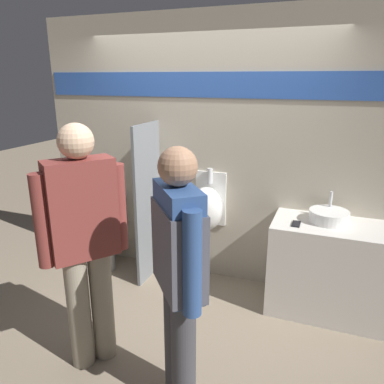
# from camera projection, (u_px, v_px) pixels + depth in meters

# --- Properties ---
(ground_plane) EXTENTS (16.00, 16.00, 0.00)m
(ground_plane) POSITION_uv_depth(u_px,v_px,m) (186.00, 298.00, 3.68)
(ground_plane) COLOR gray
(display_wall) EXTENTS (3.69, 0.07, 2.70)m
(display_wall) POSITION_uv_depth(u_px,v_px,m) (207.00, 151.00, 3.82)
(display_wall) COLOR #B2A893
(display_wall) RESTS_ON ground_plane
(sink_counter) EXTENTS (1.03, 0.57, 0.86)m
(sink_counter) POSITION_uv_depth(u_px,v_px,m) (329.00, 269.00, 3.37)
(sink_counter) COLOR silver
(sink_counter) RESTS_ON ground_plane
(sink_basin) EXTENTS (0.34, 0.34, 0.24)m
(sink_basin) POSITION_uv_depth(u_px,v_px,m) (329.00, 216.00, 3.30)
(sink_basin) COLOR white
(sink_basin) RESTS_ON sink_counter
(cell_phone) EXTENTS (0.07, 0.14, 0.01)m
(cell_phone) POSITION_uv_depth(u_px,v_px,m) (296.00, 224.00, 3.25)
(cell_phone) COLOR black
(cell_phone) RESTS_ON sink_counter
(divider_near_counter) EXTENTS (0.03, 0.53, 1.65)m
(divider_near_counter) POSITION_uv_depth(u_px,v_px,m) (148.00, 203.00, 3.90)
(divider_near_counter) COLOR slate
(divider_near_counter) RESTS_ON ground_plane
(urinal_near_counter) EXTENTS (0.34, 0.31, 1.21)m
(urinal_near_counter) POSITION_uv_depth(u_px,v_px,m) (206.00, 209.00, 3.80)
(urinal_near_counter) COLOR silver
(urinal_near_counter) RESTS_ON ground_plane
(toilet) EXTENTS (0.37, 0.53, 0.94)m
(toilet) POSITION_uv_depth(u_px,v_px,m) (102.00, 239.00, 4.24)
(toilet) COLOR white
(toilet) RESTS_ON ground_plane
(person_in_vest) EXTENTS (0.46, 0.49, 1.73)m
(person_in_vest) POSITION_uv_depth(u_px,v_px,m) (179.00, 265.00, 2.25)
(person_in_vest) COLOR #3D3D42
(person_in_vest) RESTS_ON ground_plane
(person_with_lanyard) EXTENTS (0.44, 0.53, 1.81)m
(person_with_lanyard) POSITION_uv_depth(u_px,v_px,m) (85.00, 240.00, 2.62)
(person_with_lanyard) COLOR gray
(person_with_lanyard) RESTS_ON ground_plane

